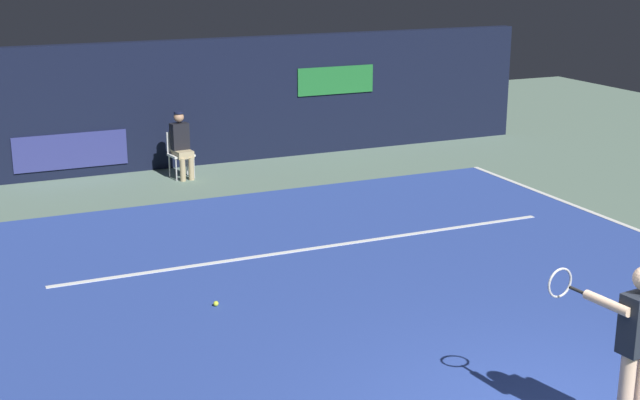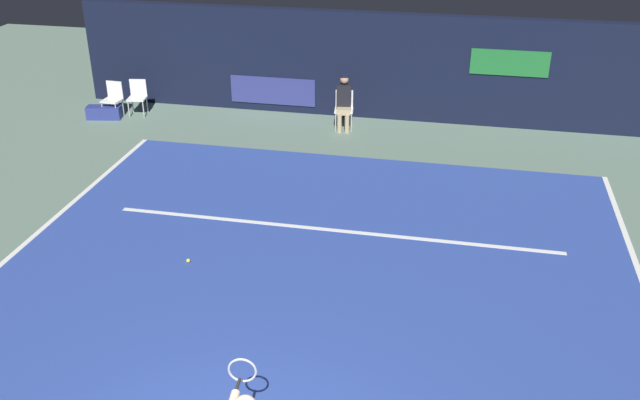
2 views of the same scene
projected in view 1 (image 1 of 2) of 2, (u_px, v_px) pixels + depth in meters
ground_plane at (372, 289)px, 11.96m from camera, size 30.65×30.65×0.00m
court_surface at (372, 288)px, 11.96m from camera, size 10.24×10.31×0.01m
line_service at (317, 248)px, 13.54m from camera, size 7.99×0.10×0.01m
back_wall at (199, 103)px, 18.50m from camera, size 15.31×0.33×2.60m
tennis_player at (635, 344)px, 8.00m from camera, size 0.70×0.93×1.73m
line_judge_on_chair at (181, 144)px, 17.50m from camera, size 0.49×0.57×1.32m
tennis_ball at (216, 304)px, 11.34m from camera, size 0.07×0.07×0.07m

